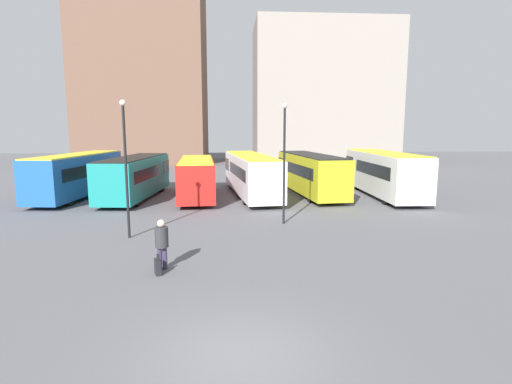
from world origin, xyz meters
TOP-DOWN VIEW (x-y plane):
  - ground_plane at (0.00, 0.00)m, footprint 160.00×160.00m
  - building_block_left at (-12.95, 55.55)m, footprint 18.16×14.75m
  - building_block_right at (14.68, 55.55)m, footprint 21.62×11.90m
  - bus_0 at (-11.39, 21.97)m, footprint 3.62×11.06m
  - bus_1 at (-7.05, 21.20)m, footprint 3.44×10.17m
  - bus_2 at (-2.61, 21.08)m, footprint 3.13×9.78m
  - bus_3 at (1.40, 22.02)m, footprint 3.92×12.48m
  - bus_4 at (6.03, 22.18)m, footprint 3.62×11.14m
  - bus_5 at (11.40, 21.11)m, footprint 2.78×11.45m
  - traveler at (-2.63, 5.71)m, footprint 0.60×0.60m
  - suitcase at (-2.71, 5.20)m, footprint 0.31×0.45m
  - lamp_post_0 at (2.67, 12.50)m, footprint 0.28×0.28m
  - lamp_post_1 at (-4.88, 10.14)m, footprint 0.28×0.28m

SIDE VIEW (x-z plane):
  - ground_plane at x=0.00m, z-range 0.00..0.00m
  - suitcase at x=-2.71m, z-range -0.12..0.67m
  - traveler at x=-2.63m, z-range 0.17..2.00m
  - bus_2 at x=-2.61m, z-range 0.13..2.99m
  - bus_1 at x=-7.05m, z-range 0.13..3.16m
  - bus_4 at x=6.03m, z-range 0.14..3.25m
  - bus_3 at x=1.40m, z-range 0.15..3.25m
  - bus_0 at x=-11.39m, z-range 0.14..3.35m
  - bus_5 at x=11.40m, z-range 0.15..3.47m
  - lamp_post_1 at x=-4.88m, z-range 0.51..6.80m
  - lamp_post_0 at x=2.67m, z-range 0.51..6.84m
  - building_block_right at x=14.68m, z-range 0.00..21.08m
  - building_block_left at x=-12.95m, z-range 0.00..36.51m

